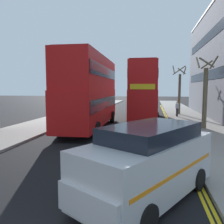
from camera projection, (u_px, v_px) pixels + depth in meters
The scene contains 10 objects.
sidewalk_right at pixel (202, 130), 17.32m from camera, with size 4.00×80.00×0.14m, color gray.
sidewalk_left at pixel (41, 125), 19.57m from camera, with size 4.00×80.00×0.14m, color gray.
kerb_line_outer at pixel (176, 135), 15.73m from camera, with size 0.10×56.00×0.01m, color yellow.
kerb_line_inner at pixel (173, 135), 15.76m from camera, with size 0.10×56.00×0.01m, color yellow.
double_decker_bus_away at pixel (90, 90), 18.02m from camera, with size 3.01×10.87×5.64m.
double_decker_bus_oncoming at pixel (144, 90), 23.75m from camera, with size 2.90×10.84×5.64m.
taxi_minivan at pixel (146, 162), 6.53m from camera, with size 4.10×5.08×2.12m.
pedestrian_far at pixel (177, 108), 24.98m from camera, with size 0.34×0.22×1.62m.
street_tree_near at pixel (179, 90), 27.01m from camera, with size 1.56×1.60×5.73m.
street_tree_mid at pixel (205, 94), 17.25m from camera, with size 1.40×1.37×5.41m.
Camera 1 is at (2.79, -2.01, 3.16)m, focal length 37.00 mm.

